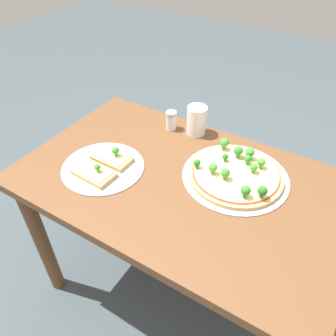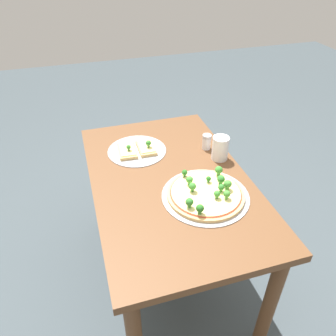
% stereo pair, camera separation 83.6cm
% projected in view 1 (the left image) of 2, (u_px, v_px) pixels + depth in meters
% --- Properties ---
extents(ground_plane, '(8.00, 8.00, 0.00)m').
position_uv_depth(ground_plane, '(176.00, 286.00, 1.61)').
color(ground_plane, '#3D474C').
extents(dining_table, '(1.13, 0.70, 0.72)m').
position_uv_depth(dining_table, '(179.00, 200.00, 1.22)').
color(dining_table, brown).
rests_on(dining_table, ground_plane).
extents(pizza_tray_whole, '(0.37, 0.37, 0.07)m').
position_uv_depth(pizza_tray_whole, '(236.00, 173.00, 1.14)').
color(pizza_tray_whole, '#A3A3A8').
rests_on(pizza_tray_whole, dining_table).
extents(pizza_tray_slice, '(0.30, 0.30, 0.06)m').
position_uv_depth(pizza_tray_slice, '(103.00, 166.00, 1.18)').
color(pizza_tray_slice, '#A3A3A8').
rests_on(pizza_tray_slice, dining_table).
extents(drinking_cup, '(0.08, 0.08, 0.12)m').
position_uv_depth(drinking_cup, '(197.00, 120.00, 1.32)').
color(drinking_cup, white).
rests_on(drinking_cup, dining_table).
extents(condiment_shaker, '(0.05, 0.05, 0.08)m').
position_uv_depth(condiment_shaker, '(171.00, 120.00, 1.36)').
color(condiment_shaker, silver).
rests_on(condiment_shaker, dining_table).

